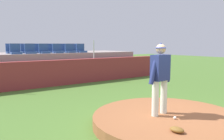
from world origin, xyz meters
The scene contains 20 objects.
ground_plane centered at (0.00, 0.00, 0.00)m, with size 60.00×60.00×0.00m, color #49702B.
pitchers_mound centered at (0.00, 0.00, 0.13)m, with size 3.70×3.70×0.26m, color #935633.
pitcher centered at (-0.12, 0.18, 1.28)m, with size 0.80×0.31×1.77m.
baseball centered at (-0.10, -0.29, 0.29)m, with size 0.07×0.07×0.07m, color white.
fielding_glove centered at (-0.69, -0.82, 0.31)m, with size 0.30×0.20×0.11m, color brown.
brick_barrier centered at (0.00, 6.75, 0.62)m, with size 12.13×0.40×1.24m, color maroon.
fence_post_right centered at (1.94, 6.75, 1.72)m, with size 0.06×0.06×0.96m, color silver.
bleacher_platform centered at (0.00, 8.91, 0.76)m, with size 10.37×3.25×1.53m, color gray.
stadium_chair_0 centered at (-1.75, 7.81, 1.68)m, with size 0.48×0.44×0.50m.
stadium_chair_1 centered at (-1.06, 7.84, 1.68)m, with size 0.48×0.44×0.50m.
stadium_chair_2 centered at (-0.37, 7.80, 1.68)m, with size 0.48×0.44×0.50m.
stadium_chair_3 centered at (0.35, 7.82, 1.68)m, with size 0.48×0.44×0.50m.
stadium_chair_4 centered at (1.07, 7.82, 1.68)m, with size 0.48×0.44×0.50m.
stadium_chair_5 centered at (1.74, 7.81, 1.68)m, with size 0.48×0.44×0.50m.
stadium_chair_6 centered at (-1.76, 8.72, 1.68)m, with size 0.48×0.44×0.50m.
stadium_chair_7 centered at (-1.04, 8.72, 1.68)m, with size 0.48×0.44×0.50m.
stadium_chair_8 centered at (-0.35, 8.70, 1.68)m, with size 0.48×0.44×0.50m.
stadium_chair_9 centered at (0.34, 8.70, 1.68)m, with size 0.48×0.44×0.50m.
stadium_chair_10 centered at (1.05, 8.72, 1.68)m, with size 0.48×0.44×0.50m.
stadium_chair_11 centered at (1.73, 8.71, 1.68)m, with size 0.48×0.44×0.50m.
Camera 1 is at (-4.21, -3.53, 1.99)m, focal length 35.88 mm.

